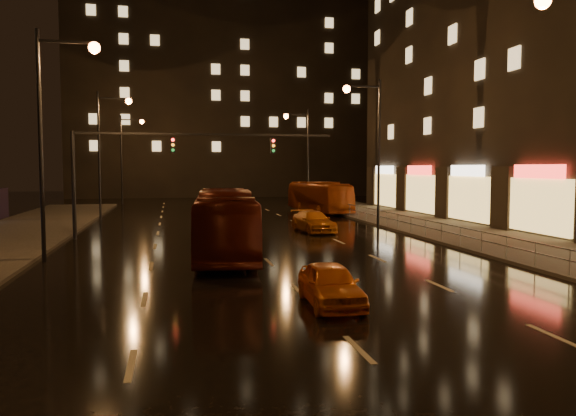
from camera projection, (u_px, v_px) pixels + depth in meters
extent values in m
plane|color=black|center=(241.00, 235.00, 34.21)|extent=(140.00, 140.00, 0.00)
cube|color=#38332D|center=(487.00, 238.00, 32.06)|extent=(7.00, 70.00, 0.15)
cube|color=black|center=(225.00, 75.00, 84.51)|extent=(44.00, 16.00, 36.00)
cylinder|color=black|center=(74.00, 185.00, 32.04)|extent=(0.22, 0.22, 6.20)
cube|color=black|center=(207.00, 134.00, 33.37)|extent=(15.20, 0.14, 0.14)
cube|color=black|center=(173.00, 145.00, 33.01)|extent=(0.32, 0.18, 0.95)
cube|color=black|center=(273.00, 146.00, 34.23)|extent=(0.32, 0.18, 0.95)
sphere|color=#FF1E19|center=(173.00, 140.00, 32.87)|extent=(0.18, 0.18, 0.18)
sphere|color=orange|center=(543.00, 1.00, 17.45)|extent=(0.50, 0.50, 0.50)
cylinder|color=#99999E|center=(309.00, 200.00, 59.67)|extent=(0.04, 0.04, 1.00)
cube|color=#99999E|center=(411.00, 217.00, 34.25)|extent=(0.05, 56.00, 0.05)
cube|color=#99999E|center=(411.00, 224.00, 34.28)|extent=(0.05, 56.00, 0.05)
imported|color=#4D140B|center=(225.00, 223.00, 26.06)|extent=(3.47, 11.31, 3.10)
imported|color=#9C3C0F|center=(319.00, 197.00, 50.97)|extent=(3.70, 10.47, 2.85)
imported|color=orange|center=(330.00, 284.00, 16.76)|extent=(1.64, 3.80, 1.28)
imported|color=#BA5E11|center=(313.00, 221.00, 36.07)|extent=(2.37, 4.75, 1.33)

